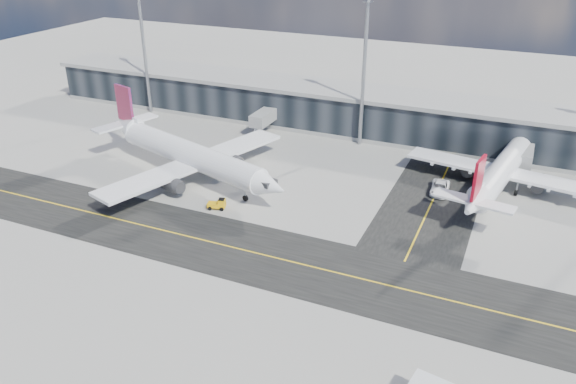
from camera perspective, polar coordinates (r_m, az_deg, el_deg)
name	(u,v)px	position (r m, az deg, el deg)	size (l,w,h in m)	color
ground	(247,270)	(72.57, -4.19, -7.88)	(300.00, 300.00, 0.00)	gray
taxiway_lanes	(307,237)	(79.36, 1.94, -4.55)	(180.00, 63.00, 0.03)	black
terminal_concourse	(371,114)	(117.25, 8.42, 7.82)	(152.00, 19.80, 8.80)	black
floodlight_masts	(364,66)	(107.68, 7.75, 12.59)	(102.50, 0.70, 28.90)	gray
airliner_af	(188,154)	(96.94, -10.10, 3.79)	(42.53, 36.68, 12.87)	white
airliner_redtail	(502,170)	(97.13, 20.91, 2.08)	(32.15, 37.54, 11.14)	white
baggage_tug	(218,204)	(86.84, -7.11, -1.21)	(3.03, 2.08, 1.74)	#FFB90D
service_van	(440,188)	(94.51, 15.18, 0.39)	(2.85, 6.17, 1.72)	white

